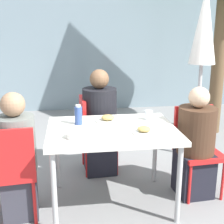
# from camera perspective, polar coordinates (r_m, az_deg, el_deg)

# --- Properties ---
(ground_plane) EXTENTS (24.00, 24.00, 0.00)m
(ground_plane) POSITION_cam_1_polar(r_m,az_deg,el_deg) (3.09, 0.00, -16.22)
(ground_plane) COLOR gray
(building_facade) EXTENTS (10.00, 0.20, 3.00)m
(building_facade) POSITION_cam_1_polar(r_m,az_deg,el_deg) (6.20, -4.61, 14.32)
(building_facade) COLOR gray
(building_facade) RESTS_ON ground
(dining_table) EXTENTS (1.14, 0.86, 0.75)m
(dining_table) POSITION_cam_1_polar(r_m,az_deg,el_deg) (2.79, 0.00, -4.26)
(dining_table) COLOR silver
(dining_table) RESTS_ON ground
(chair_left) EXTENTS (0.44, 0.44, 0.86)m
(chair_left) POSITION_cam_1_polar(r_m,az_deg,el_deg) (2.73, -17.99, -9.57)
(chair_left) COLOR red
(chair_left) RESTS_ON ground
(person_left) EXTENTS (0.32, 0.32, 1.11)m
(person_left) POSITION_cam_1_polar(r_m,az_deg,el_deg) (2.79, -16.88, -8.41)
(person_left) COLOR #383842
(person_left) RESTS_ON ground
(chair_right) EXTENTS (0.43, 0.43, 0.86)m
(chair_right) POSITION_cam_1_polar(r_m,az_deg,el_deg) (3.21, 15.17, -5.51)
(chair_right) COLOR red
(chair_right) RESTS_ON ground
(person_right) EXTENTS (0.36, 0.36, 1.09)m
(person_right) POSITION_cam_1_polar(r_m,az_deg,el_deg) (3.12, 15.01, -6.10)
(person_right) COLOR black
(person_right) RESTS_ON ground
(chair_far) EXTENTS (0.42, 0.42, 0.86)m
(chair_far) POSITION_cam_1_polar(r_m,az_deg,el_deg) (3.52, -3.65, -3.10)
(chair_far) COLOR red
(chair_far) RESTS_ON ground
(person_far) EXTENTS (0.37, 0.37, 1.18)m
(person_far) POSITION_cam_1_polar(r_m,az_deg,el_deg) (3.47, -2.23, -2.55)
(person_far) COLOR black
(person_far) RESTS_ON ground
(closed_umbrella) EXTENTS (0.36, 0.36, 2.10)m
(closed_umbrella) POSITION_cam_1_polar(r_m,az_deg,el_deg) (3.88, 16.40, 13.30)
(closed_umbrella) COLOR #333333
(closed_umbrella) RESTS_ON ground
(plate_0) EXTENTS (0.22, 0.22, 0.06)m
(plate_0) POSITION_cam_1_polar(r_m,az_deg,el_deg) (2.96, -0.77, -1.28)
(plate_0) COLOR white
(plate_0) RESTS_ON dining_table
(plate_1) EXTENTS (0.21, 0.21, 0.06)m
(plate_1) POSITION_cam_1_polar(r_m,az_deg,el_deg) (2.66, 5.87, -3.40)
(plate_1) COLOR white
(plate_1) RESTS_ON dining_table
(bottle) EXTENTS (0.07, 0.07, 0.18)m
(bottle) POSITION_cam_1_polar(r_m,az_deg,el_deg) (2.87, -6.17, -0.57)
(bottle) COLOR #334C8E
(bottle) RESTS_ON dining_table
(drinking_cup) EXTENTS (0.08, 0.08, 0.09)m
(drinking_cup) POSITION_cam_1_polar(r_m,az_deg,el_deg) (3.03, 6.69, -0.57)
(drinking_cup) COLOR silver
(drinking_cup) RESTS_ON dining_table
(salad_bowl) EXTENTS (0.17, 0.17, 0.05)m
(salad_bowl) POSITION_cam_1_polar(r_m,az_deg,el_deg) (2.55, -6.41, -4.15)
(salad_bowl) COLOR white
(salad_bowl) RESTS_ON dining_table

